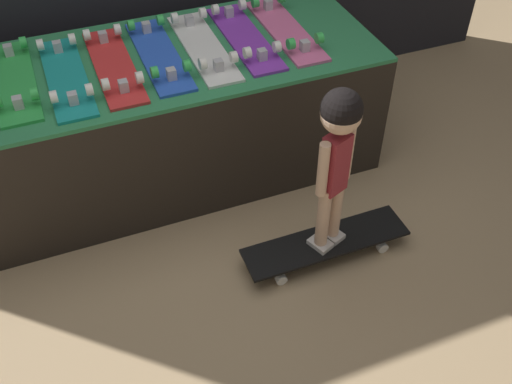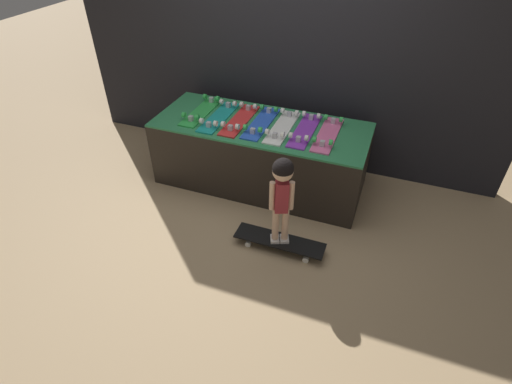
# 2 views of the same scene
# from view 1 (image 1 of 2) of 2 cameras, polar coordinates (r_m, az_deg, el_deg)

# --- Properties ---
(ground_plane) EXTENTS (16.00, 16.00, 0.00)m
(ground_plane) POSITION_cam_1_polar(r_m,az_deg,el_deg) (2.98, -5.30, -3.42)
(ground_plane) COLOR tan
(display_rack) EXTENTS (2.10, 0.84, 0.68)m
(display_rack) POSITION_cam_1_polar(r_m,az_deg,el_deg) (3.12, -8.49, 7.17)
(display_rack) COLOR black
(display_rack) RESTS_ON ground_plane
(skateboard_green_on_rack) EXTENTS (0.18, 0.69, 0.09)m
(skateboard_green_on_rack) POSITION_cam_1_polar(r_m,az_deg,el_deg) (2.92, -22.03, 9.95)
(skateboard_green_on_rack) COLOR green
(skateboard_green_on_rack) RESTS_ON display_rack
(skateboard_teal_on_rack) EXTENTS (0.18, 0.69, 0.09)m
(skateboard_teal_on_rack) POSITION_cam_1_polar(r_m,az_deg,el_deg) (2.87, -17.66, 10.56)
(skateboard_teal_on_rack) COLOR teal
(skateboard_teal_on_rack) RESTS_ON display_rack
(skateboard_red_on_rack) EXTENTS (0.18, 0.69, 0.09)m
(skateboard_red_on_rack) POSITION_cam_1_polar(r_m,az_deg,el_deg) (2.89, -13.42, 11.76)
(skateboard_red_on_rack) COLOR red
(skateboard_red_on_rack) RESTS_ON display_rack
(skateboard_blue_on_rack) EXTENTS (0.18, 0.69, 0.09)m
(skateboard_blue_on_rack) POSITION_cam_1_polar(r_m,az_deg,el_deg) (2.93, -9.25, 12.90)
(skateboard_blue_on_rack) COLOR blue
(skateboard_blue_on_rack) RESTS_ON display_rack
(skateboard_white_on_rack) EXTENTS (0.18, 0.69, 0.09)m
(skateboard_white_on_rack) POSITION_cam_1_polar(r_m,az_deg,el_deg) (2.97, -5.04, 13.73)
(skateboard_white_on_rack) COLOR white
(skateboard_white_on_rack) RESTS_ON display_rack
(skateboard_purple_on_rack) EXTENTS (0.18, 0.69, 0.09)m
(skateboard_purple_on_rack) POSITION_cam_1_polar(r_m,az_deg,el_deg) (3.04, -1.08, 14.64)
(skateboard_purple_on_rack) COLOR purple
(skateboard_purple_on_rack) RESTS_ON display_rack
(skateboard_pink_on_rack) EXTENTS (0.18, 0.69, 0.09)m
(skateboard_pink_on_rack) POSITION_cam_1_polar(r_m,az_deg,el_deg) (3.12, 2.82, 15.33)
(skateboard_pink_on_rack) COLOR pink
(skateboard_pink_on_rack) RESTS_ON display_rack
(skateboard_on_floor) EXTENTS (0.79, 0.20, 0.09)m
(skateboard_on_floor) POSITION_cam_1_polar(r_m,az_deg,el_deg) (2.82, 6.65, -4.86)
(skateboard_on_floor) COLOR black
(skateboard_on_floor) RESTS_ON ground_plane
(child) EXTENTS (0.19, 0.17, 0.83)m
(child) POSITION_cam_1_polar(r_m,az_deg,el_deg) (2.41, 7.78, 4.62)
(child) COLOR silver
(child) RESTS_ON skateboard_on_floor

